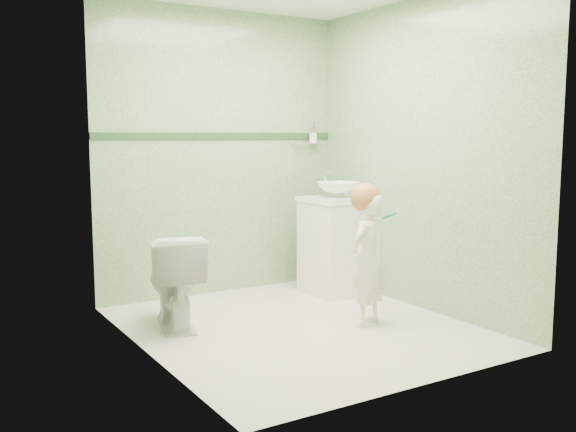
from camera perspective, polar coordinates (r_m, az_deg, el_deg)
ground at (r=4.61m, az=0.99°, el=-9.88°), size 2.50×2.50×0.00m
room_shell at (r=4.41m, az=1.02°, el=5.22°), size 2.50×2.54×2.40m
trim_stripe at (r=5.49m, az=-5.99°, el=7.12°), size 2.20×0.02×0.05m
vanity at (r=5.54m, az=4.45°, el=-2.74°), size 0.52×0.50×0.80m
counter at (r=5.48m, az=4.49°, el=1.49°), size 0.54×0.52×0.04m
basin at (r=5.47m, az=4.50°, el=2.36°), size 0.37×0.37×0.13m
faucet at (r=5.62m, az=3.40°, el=3.31°), size 0.03×0.13×0.18m
cup_holder at (r=5.88m, az=2.18°, el=6.98°), size 0.26×0.07×0.21m
toilet at (r=4.61m, az=-10.11°, el=-5.63°), size 0.51×0.73×0.67m
toddler at (r=4.60m, az=7.02°, el=-3.86°), size 0.41×0.35×0.95m
hair_cap at (r=4.55m, az=6.91°, el=1.64°), size 0.21×0.21×0.21m
teal_toothbrush at (r=4.55m, az=8.90°, el=0.07°), size 0.10×0.14×0.08m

